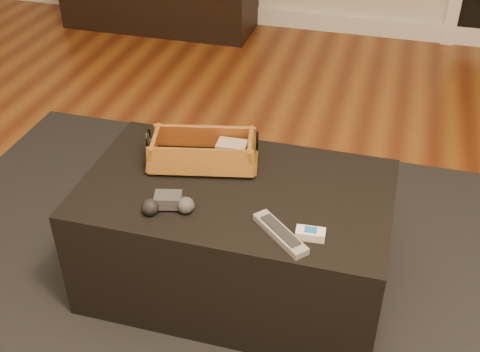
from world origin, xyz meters
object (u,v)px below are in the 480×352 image
(silver_remote, at_px, (280,233))
(ottoman, at_px, (236,236))
(wicker_basket, at_px, (203,153))
(cream_gadget, at_px, (310,234))
(game_controller, at_px, (168,204))
(tv_remote, at_px, (197,160))

(silver_remote, bearing_deg, ottoman, 133.66)
(ottoman, xyz_separation_m, wicker_basket, (-0.14, 0.10, 0.25))
(cream_gadget, bearing_deg, game_controller, 178.95)
(tv_remote, bearing_deg, silver_remote, -57.39)
(wicker_basket, height_order, silver_remote, wicker_basket)
(ottoman, bearing_deg, wicker_basket, 144.61)
(wicker_basket, bearing_deg, tv_remote, -130.89)
(wicker_basket, bearing_deg, cream_gadget, -34.06)
(wicker_basket, xyz_separation_m, game_controller, (-0.02, -0.27, -0.02))
(silver_remote, relative_size, cream_gadget, 2.19)
(tv_remote, bearing_deg, wicker_basket, 30.87)
(silver_remote, height_order, cream_gadget, cream_gadget)
(tv_remote, xyz_separation_m, wicker_basket, (0.02, 0.02, 0.02))
(game_controller, height_order, silver_remote, game_controller)
(ottoman, xyz_separation_m, game_controller, (-0.16, -0.17, 0.24))
(ottoman, distance_m, game_controller, 0.34)
(game_controller, relative_size, silver_remote, 0.88)
(tv_remote, distance_m, cream_gadget, 0.51)
(wicker_basket, bearing_deg, silver_remote, -42.08)
(tv_remote, relative_size, silver_remote, 1.01)
(ottoman, relative_size, tv_remote, 5.19)
(silver_remote, bearing_deg, wicker_basket, 137.92)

